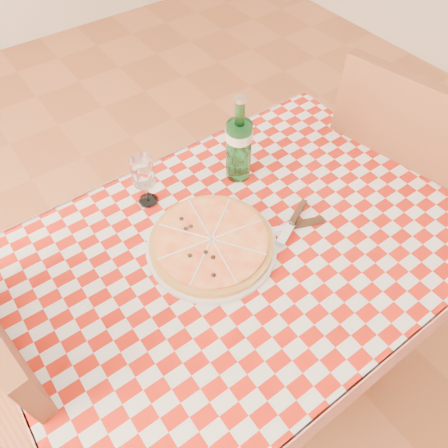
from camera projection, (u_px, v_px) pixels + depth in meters
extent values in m
plane|color=#955230|center=(236.00, 356.00, 1.80)|extent=(6.00, 6.00, 0.00)
cube|color=brown|center=(242.00, 254.00, 1.23)|extent=(1.20, 0.80, 0.04)
cylinder|color=brown|center=(417.00, 305.00, 1.55)|extent=(0.06, 0.06, 0.71)
cylinder|color=brown|center=(54.00, 327.00, 1.50)|extent=(0.06, 0.06, 0.71)
cylinder|color=brown|center=(290.00, 193.00, 1.90)|extent=(0.06, 0.06, 0.71)
cube|color=#9C1509|center=(242.00, 249.00, 1.22)|extent=(1.30, 0.90, 0.01)
cube|color=brown|center=(400.00, 177.00, 1.75)|extent=(0.55, 0.55, 0.04)
cylinder|color=brown|center=(400.00, 273.00, 1.77)|extent=(0.04, 0.04, 0.48)
cylinder|color=brown|center=(445.00, 217.00, 1.96)|extent=(0.04, 0.04, 0.48)
cylinder|color=brown|center=(319.00, 221.00, 1.95)|extent=(0.04, 0.04, 0.48)
cylinder|color=brown|center=(367.00, 174.00, 2.13)|extent=(0.04, 0.04, 0.48)
cube|color=brown|center=(395.00, 150.00, 1.43)|extent=(0.13, 0.47, 0.52)
cylinder|color=brown|center=(38.00, 377.00, 1.52)|extent=(0.04, 0.04, 0.44)
cube|color=brown|center=(12.00, 356.00, 1.06)|extent=(0.10, 0.43, 0.47)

